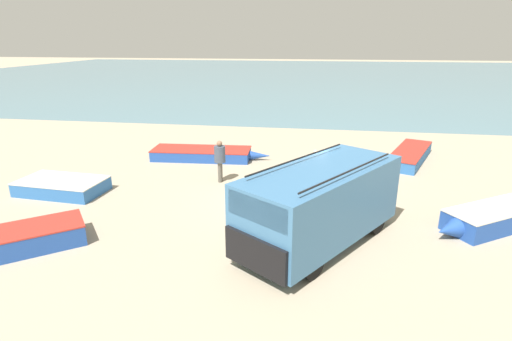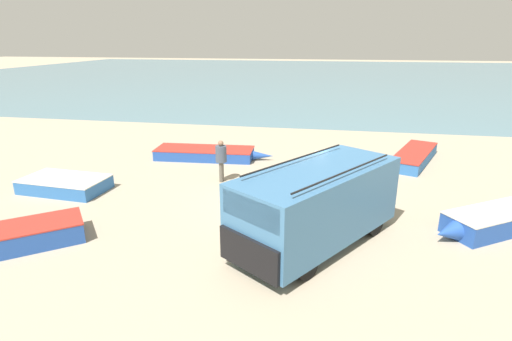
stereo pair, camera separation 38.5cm
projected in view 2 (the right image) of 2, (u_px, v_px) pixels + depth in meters
ground_plane at (288, 201)px, 14.10m from camera, size 200.00×200.00×0.00m
sea_water at (324, 75)px, 62.59m from camera, size 120.00×80.00×0.01m
parked_van at (317, 203)px, 10.86m from camera, size 4.62×5.48×2.32m
fishing_rowboat_0 at (208, 153)px, 19.06m from camera, size 5.65×1.87×0.50m
fishing_rowboat_1 at (63, 184)px, 15.03m from camera, size 3.82×1.93×0.52m
fishing_rowboat_2 at (415, 156)px, 18.65m from camera, size 2.84×5.34×0.53m
fishing_rowboat_3 at (14, 238)px, 10.91m from camera, size 3.64×3.18×0.60m
fishing_rowboat_4 at (491, 221)px, 11.84m from camera, size 3.74×2.88×0.64m
fisherman_0 at (221, 157)px, 15.79m from camera, size 0.44×0.44×1.68m
fisherman_1 at (316, 167)px, 14.69m from camera, size 0.42×0.42×1.62m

